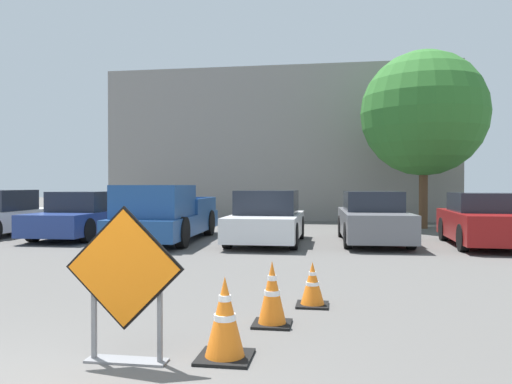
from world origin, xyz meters
The scene contains 12 objects.
ground_plane centered at (0.00, 10.00, 0.00)m, with size 96.00×96.00×0.00m, color #565451.
road_closed_sign centered at (0.60, 1.56, 0.76)m, with size 1.13×0.20×1.43m.
traffic_cone_nearest centered at (1.47, 1.82, 0.38)m, with size 0.50×0.50×0.77m.
traffic_cone_second centered at (1.77, 2.99, 0.36)m, with size 0.44×0.44×0.75m.
traffic_cone_third centered at (2.20, 3.98, 0.29)m, with size 0.43×0.43×0.59m.
parked_car_second centered at (-5.21, 11.80, 0.66)m, with size 1.93×4.71×1.42m.
pickup_truck centered at (-2.27, 10.85, 0.74)m, with size 2.11×5.58×1.62m.
parked_car_third centered at (0.64, 11.04, 0.67)m, with size 1.90×4.13×1.47m.
parked_car_fourth centered at (3.56, 11.69, 0.67)m, with size 1.91×4.68×1.44m.
parked_car_fifth centered at (6.48, 11.28, 0.67)m, with size 2.01×4.10×1.42m.
building_facade_backdrop centered at (-0.10, 22.24, 3.53)m, with size 16.19×5.00×7.05m.
street_tree_behind_lot centered at (5.78, 16.63, 4.28)m, with size 4.64×4.64×6.61m.
Camera 1 is at (2.48, -2.71, 1.62)m, focal length 35.00 mm.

